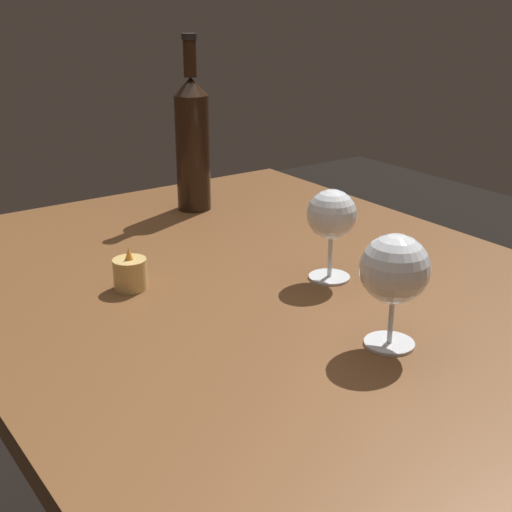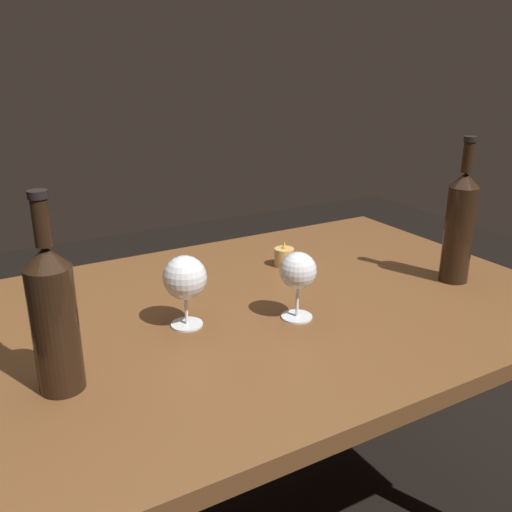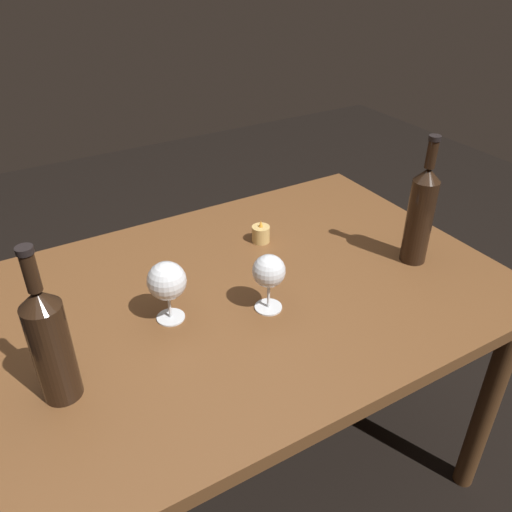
{
  "view_description": "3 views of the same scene",
  "coord_description": "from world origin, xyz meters",
  "px_view_note": "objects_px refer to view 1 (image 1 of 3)",
  "views": [
    {
      "loc": [
        -0.79,
        0.6,
        1.18
      ],
      "look_at": [
        0.03,
        0.03,
        0.8
      ],
      "focal_mm": 50.04,
      "sensor_mm": 36.0,
      "label": 1
    },
    {
      "loc": [
        -0.6,
        -0.98,
        1.26
      ],
      "look_at": [
        -0.04,
        -0.01,
        0.86
      ],
      "focal_mm": 39.21,
      "sensor_mm": 36.0,
      "label": 2
    },
    {
      "loc": [
        -0.53,
        -0.94,
        1.52
      ],
      "look_at": [
        0.04,
        0.02,
        0.81
      ],
      "focal_mm": 36.83,
      "sensor_mm": 36.0,
      "label": 3
    }
  ],
  "objects_px": {
    "votive_candle": "(130,275)",
    "wine_glass_right": "(332,217)",
    "wine_bottle_second": "(192,141)",
    "wine_glass_left": "(395,271)"
  },
  "relations": [
    {
      "from": "wine_glass_left",
      "to": "votive_candle",
      "type": "distance_m",
      "value": 0.42
    },
    {
      "from": "wine_bottle_second",
      "to": "votive_candle",
      "type": "bearing_deg",
      "value": 136.24
    },
    {
      "from": "wine_glass_left",
      "to": "wine_glass_right",
      "type": "height_order",
      "value": "wine_glass_left"
    },
    {
      "from": "wine_bottle_second",
      "to": "wine_glass_left",
      "type": "bearing_deg",
      "value": 171.42
    },
    {
      "from": "wine_glass_right",
      "to": "votive_candle",
      "type": "xyz_separation_m",
      "value": [
        0.15,
        0.28,
        -0.08
      ]
    },
    {
      "from": "wine_glass_right",
      "to": "wine_glass_left",
      "type": "bearing_deg",
      "value": 158.97
    },
    {
      "from": "wine_bottle_second",
      "to": "wine_glass_right",
      "type": "bearing_deg",
      "value": 177.76
    },
    {
      "from": "votive_candle",
      "to": "wine_glass_left",
      "type": "bearing_deg",
      "value": -151.85
    },
    {
      "from": "wine_glass_left",
      "to": "wine_bottle_second",
      "type": "xyz_separation_m",
      "value": [
        0.67,
        -0.1,
        0.04
      ]
    },
    {
      "from": "votive_candle",
      "to": "wine_glass_right",
      "type": "bearing_deg",
      "value": -117.66
    }
  ]
}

